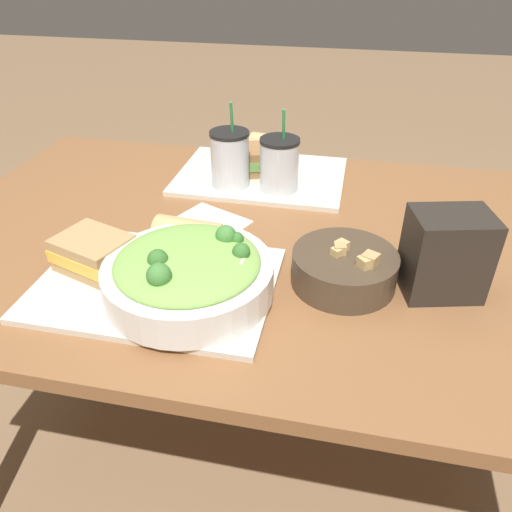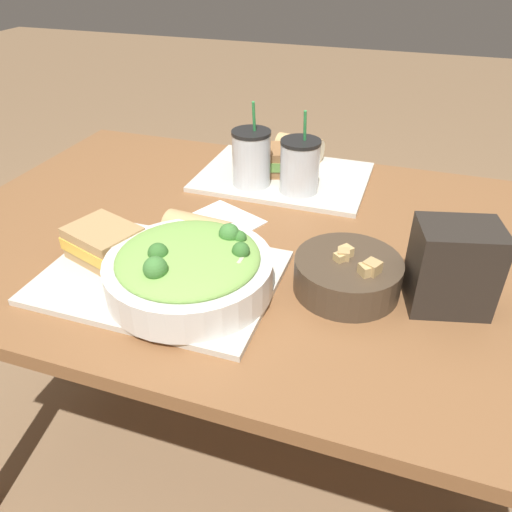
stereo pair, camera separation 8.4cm
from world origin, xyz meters
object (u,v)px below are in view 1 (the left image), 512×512
sandwich_far (251,160)px  drink_cup_dark (230,160)px  sandwich_near (94,253)px  salad_bowl (189,272)px  napkin_folded (212,221)px  chip_bag (446,254)px  baguette_far (274,146)px  soup_bowl (344,267)px  drink_cup_red (280,166)px  baguette_near (190,235)px

sandwich_far → drink_cup_dark: size_ratio=0.76×
sandwich_near → salad_bowl: bearing=7.5°
sandwich_near → napkin_folded: sandwich_near is taller
chip_bag → napkin_folded: 0.50m
drink_cup_dark → chip_bag: drink_cup_dark is taller
baguette_far → drink_cup_dark: (-0.07, -0.19, 0.03)m
soup_bowl → baguette_far: bearing=112.8°
drink_cup_red → sandwich_far: bearing=135.1°
sandwich_far → napkin_folded: size_ratio=0.85×
sandwich_near → chip_bag: size_ratio=1.04×
drink_cup_red → soup_bowl: bearing=-62.5°
baguette_near → chip_bag: 0.47m
salad_bowl → baguette_far: 0.64m
baguette_far → chip_bag: bearing=-134.6°
napkin_folded → baguette_far: bearing=78.5°
baguette_near → baguette_far: size_ratio=1.06×
soup_bowl → drink_cup_dark: drink_cup_dark is taller
baguette_near → chip_bag: (0.47, -0.02, 0.03)m
sandwich_far → drink_cup_red: (0.09, -0.09, 0.03)m
napkin_folded → sandwich_far: bearing=83.3°
sandwich_far → baguette_far: size_ratio=1.17×
drink_cup_dark → chip_bag: size_ratio=1.35×
soup_bowl → drink_cup_dark: (-0.30, 0.34, 0.04)m
salad_bowl → chip_bag: bearing=14.9°
sandwich_far → napkin_folded: 0.27m
soup_bowl → sandwich_near: 0.46m
salad_bowl → napkin_folded: 0.28m
salad_bowl → baguette_near: bearing=107.5°
napkin_folded → drink_cup_dark: bearing=89.9°
salad_bowl → sandwich_far: bearing=90.9°
salad_bowl → sandwich_near: salad_bowl is taller
baguette_far → baguette_near: bearing=179.6°
baguette_near → drink_cup_red: bearing=-16.8°
soup_bowl → baguette_near: (-0.30, 0.04, 0.01)m
drink_cup_red → baguette_near: bearing=-112.2°
drink_cup_dark → sandwich_near: bearing=-111.4°
sandwich_near → napkin_folded: bearing=74.3°
drink_cup_dark → salad_bowl: bearing=-84.9°
baguette_near → drink_cup_dark: (0.00, 0.31, 0.03)m
drink_cup_dark → drink_cup_red: size_ratio=1.04×
soup_bowl → chip_bag: chip_bag is taller
baguette_far → chip_bag: 0.65m
soup_bowl → sandwich_near: soup_bowl is taller
soup_bowl → napkin_folded: soup_bowl is taller
soup_bowl → sandwich_near: bearing=-172.3°
soup_bowl → drink_cup_red: 0.39m
baguette_far → napkin_folded: baguette_far is taller
salad_bowl → drink_cup_dark: (-0.04, 0.44, 0.02)m
sandwich_far → drink_cup_dark: drink_cup_dark is taller
salad_bowl → napkin_folded: size_ratio=1.59×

